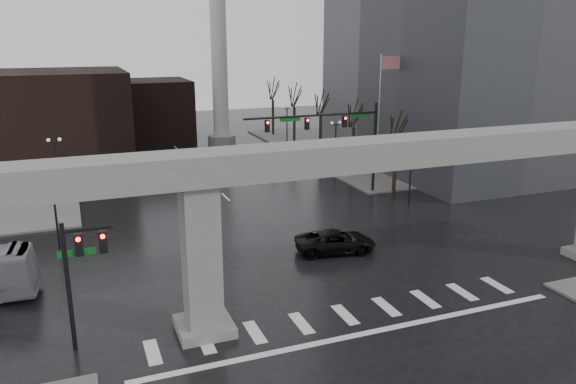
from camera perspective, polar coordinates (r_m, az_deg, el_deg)
name	(u,v)px	position (r m, az deg, el deg)	size (l,w,h in m)	color
ground	(336,306)	(30.00, 4.93, -11.48)	(160.00, 160.00, 0.00)	black
sidewalk_ne	(397,147)	(72.19, 10.97, 4.53)	(28.00, 36.00, 0.15)	#63605E
elevated_guideway	(362,176)	(28.13, 7.57, 1.59)	(48.00, 2.60, 8.70)	gray
building_far_left	(51,118)	(66.46, -22.98, 6.95)	(16.00, 14.00, 10.00)	black
building_far_mid	(151,111)	(77.12, -13.79, 8.02)	(10.00, 10.00, 8.00)	black
smokestack	(219,38)	(72.14, -7.07, 15.30)	(3.60, 3.60, 30.00)	silver
signal_mast_arm	(336,130)	(48.19, 4.90, 6.26)	(12.12, 0.43, 8.00)	black
signal_left_pole	(79,264)	(26.18, -20.42, -6.85)	(2.30, 0.30, 6.00)	black
flagpole_assembly	(382,103)	(53.72, 9.54, 8.90)	(2.06, 0.12, 12.00)	silver
lamp_right_0	(411,165)	(46.77, 12.40, 2.72)	(1.22, 0.32, 5.11)	black
lamp_right_1	(336,137)	(58.68, 4.86, 5.61)	(1.22, 0.32, 5.11)	black
lamp_right_2	(287,119)	(71.36, -0.11, 7.46)	(1.22, 0.32, 5.11)	black
lamp_left_0	(54,199)	(39.23, -22.69, -0.62)	(1.22, 0.32, 5.11)	black
lamp_left_1	(56,156)	(52.87, -22.52, 3.36)	(1.22, 0.32, 5.11)	black
lamp_left_2	(57,132)	(66.66, -22.41, 5.70)	(1.22, 0.32, 5.11)	black
tree_right_0	(395,162)	(50.75, 10.84, 3.01)	(1.09, 1.58, 7.50)	black
tree_right_1	(353,145)	(57.52, 6.64, 4.73)	(1.09, 1.61, 7.67)	black
tree_right_2	(321,132)	(64.57, 3.33, 6.06)	(1.10, 1.63, 7.85)	black
tree_right_3	(294,122)	(71.82, 0.66, 7.11)	(1.11, 1.66, 8.02)	black
tree_right_4	(273,114)	(79.21, -1.52, 7.96)	(1.12, 1.69, 8.19)	black
pickup_truck	(335,241)	(36.71, 4.85, -5.02)	(2.40, 5.21, 1.45)	black
far_car	(201,177)	(53.72, -8.78, 1.53)	(1.68, 4.17, 1.42)	black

